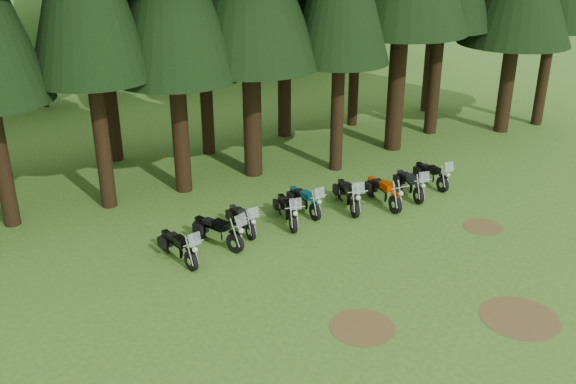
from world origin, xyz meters
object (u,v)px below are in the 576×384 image
at_px(motorcycle_7, 410,185).
at_px(motorcycle_3, 287,211).
at_px(motorcycle_8, 431,175).
at_px(motorcycle_0, 179,248).
at_px(motorcycle_1, 218,232).
at_px(motorcycle_5, 348,196).
at_px(motorcycle_6, 383,193).
at_px(motorcycle_4, 305,201).
at_px(motorcycle_2, 242,220).

bearing_deg(motorcycle_7, motorcycle_3, -170.36).
relative_size(motorcycle_7, motorcycle_8, 1.03).
bearing_deg(motorcycle_7, motorcycle_0, -165.04).
relative_size(motorcycle_1, motorcycle_7, 1.03).
distance_m(motorcycle_5, motorcycle_6, 1.42).
bearing_deg(motorcycle_4, motorcycle_6, -16.53).
xyz_separation_m(motorcycle_0, motorcycle_2, (2.74, 0.77, -0.04)).
bearing_deg(motorcycle_0, motorcycle_6, -7.15).
relative_size(motorcycle_3, motorcycle_5, 0.95).
distance_m(motorcycle_2, motorcycle_5, 4.39).
height_order(motorcycle_6, motorcycle_7, motorcycle_7).
height_order(motorcycle_4, motorcycle_6, motorcycle_4).
bearing_deg(motorcycle_7, motorcycle_1, -167.10).
height_order(motorcycle_3, motorcycle_8, motorcycle_3).
height_order(motorcycle_1, motorcycle_6, motorcycle_1).
xyz_separation_m(motorcycle_3, motorcycle_7, (5.43, -0.53, 0.00)).
relative_size(motorcycle_1, motorcycle_8, 1.06).
distance_m(motorcycle_0, motorcycle_3, 4.48).
relative_size(motorcycle_3, motorcycle_4, 1.02).
xyz_separation_m(motorcycle_0, motorcycle_3, (4.45, 0.49, 0.00)).
bearing_deg(motorcycle_5, motorcycle_4, 179.98).
height_order(motorcycle_1, motorcycle_4, motorcycle_1).
distance_m(motorcycle_0, motorcycle_8, 11.37).
height_order(motorcycle_0, motorcycle_8, motorcycle_0).
bearing_deg(motorcycle_0, motorcycle_8, -4.85).
bearing_deg(motorcycle_6, motorcycle_1, -175.83).
bearing_deg(motorcycle_1, motorcycle_4, -10.02).
bearing_deg(motorcycle_8, motorcycle_7, -161.94).
bearing_deg(motorcycle_3, motorcycle_4, 38.61).
bearing_deg(motorcycle_7, motorcycle_4, -176.92).
distance_m(motorcycle_0, motorcycle_2, 2.85).
bearing_deg(motorcycle_3, motorcycle_5, 13.55).
bearing_deg(motorcycle_4, motorcycle_0, -168.18).
relative_size(motorcycle_1, motorcycle_2, 1.12).
bearing_deg(motorcycle_0, motorcycle_1, 4.40).
height_order(motorcycle_7, motorcycle_8, motorcycle_7).
height_order(motorcycle_0, motorcycle_1, motorcycle_1).
xyz_separation_m(motorcycle_0, motorcycle_5, (7.11, 0.34, 0.03)).
bearing_deg(motorcycle_5, motorcycle_6, 0.03).
height_order(motorcycle_2, motorcycle_3, motorcycle_3).
bearing_deg(motorcycle_6, motorcycle_7, 10.66).
height_order(motorcycle_3, motorcycle_7, motorcycle_7).
relative_size(motorcycle_6, motorcycle_7, 1.05).
xyz_separation_m(motorcycle_0, motorcycle_8, (11.37, 0.29, -0.01)).
relative_size(motorcycle_1, motorcycle_5, 0.99).
distance_m(motorcycle_3, motorcycle_4, 1.11).
distance_m(motorcycle_3, motorcycle_6, 4.04).
relative_size(motorcycle_0, motorcycle_8, 1.03).
xyz_separation_m(motorcycle_1, motorcycle_7, (8.33, -0.34, -0.02)).
height_order(motorcycle_1, motorcycle_3, motorcycle_1).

